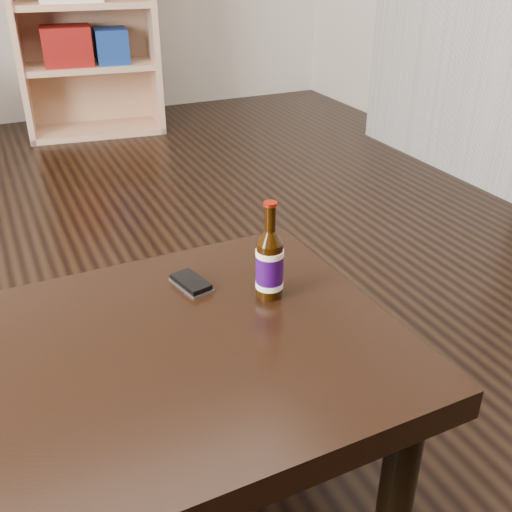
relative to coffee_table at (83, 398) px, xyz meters
name	(u,v)px	position (x,y,z in m)	size (l,w,h in m)	color
floor	(24,450)	(-0.13, 0.33, -0.38)	(5.00, 6.00, 0.01)	black
coffee_table	(83,398)	(0.00, 0.00, 0.00)	(1.17, 0.70, 0.44)	black
beer_bottle	(270,264)	(0.40, 0.08, 0.13)	(0.07, 0.07, 0.21)	black
phone	(191,283)	(0.27, 0.18, 0.07)	(0.07, 0.11, 0.02)	#ABACAE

